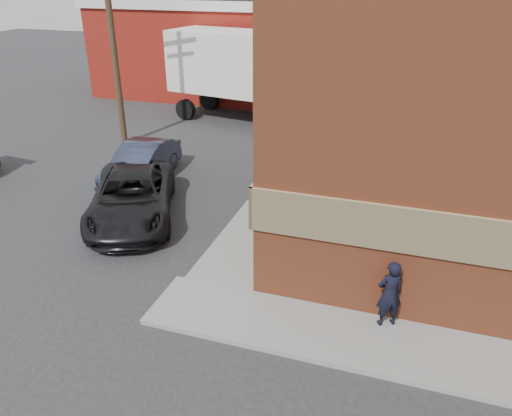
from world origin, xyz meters
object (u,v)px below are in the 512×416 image
Objects in this scene: man at (390,294)px; warehouse at (240,45)px; utility_pole at (112,30)px; suv_a at (132,197)px; sedan at (141,162)px; box_truck at (253,72)px.

warehouse is at bearing -90.68° from man.
utility_pole reaches higher than suv_a.
suv_a reaches higher than sedan.
box_truck is (0.13, 11.24, 1.76)m from suv_a.
utility_pole is 15.70m from man.
utility_pole is (-1.50, -11.00, 1.93)m from warehouse.
utility_pole is 1.00× the size of box_truck.
utility_pole is 2.19× the size of sedan.
warehouse is 10.54× the size of man.
suv_a is at bearing -48.75° from man.
man reaches higher than sedan.
suv_a is (2.70, -17.31, -2.10)m from warehouse.
utility_pole reaches higher than box_truck.
man is at bearing -62.41° from warehouse.
sedan is (1.40, -14.49, -2.14)m from warehouse.
suv_a is 11.38m from box_truck.
warehouse is 1.81× the size of utility_pole.
suv_a is (-7.88, 2.94, -0.18)m from man.
sedan is at bearing -50.28° from utility_pole.
man is 0.38× the size of sedan.
suv_a is at bearing -81.14° from warehouse.
man is (12.08, -9.25, -3.85)m from utility_pole.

